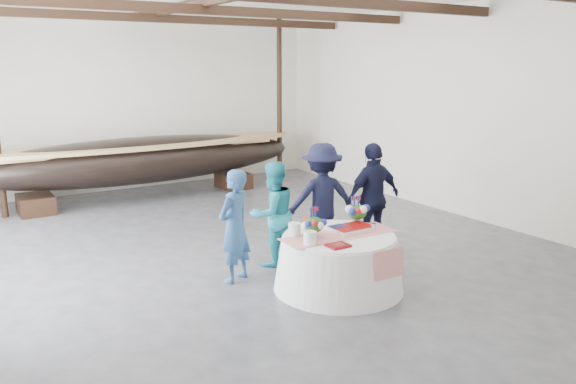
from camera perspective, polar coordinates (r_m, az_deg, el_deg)
floor at (r=10.35m, az=-4.24°, el=-5.49°), size 10.00×12.00×0.01m
wall_back at (r=15.42m, az=-15.09°, el=8.73°), size 10.00×0.02×4.50m
wall_front at (r=5.41m, az=26.85°, el=0.70°), size 10.00×0.02×4.50m
wall_right at (r=12.97m, az=15.64°, el=7.98°), size 0.02×12.00×4.50m
pavilion_structure at (r=10.55m, az=-6.73°, el=16.87°), size 9.80×11.76×4.50m
longboat_display at (r=14.07m, az=-14.62°, el=3.18°), size 8.20×1.64×1.54m
banquet_table at (r=8.37m, az=5.17°, el=-7.06°), size 1.92×1.92×0.82m
tabletop_items at (r=8.29m, az=4.84°, el=-3.16°), size 1.80×0.96×0.40m
guest_woman_blue at (r=8.51m, az=-5.45°, el=-3.46°), size 0.76×0.66×1.74m
guest_woman_teal at (r=9.18m, az=-1.56°, el=-2.23°), size 0.90×0.73×1.73m
guest_man_left at (r=9.75m, az=3.45°, el=-0.69°), size 1.42×1.09×1.94m
guest_man_right at (r=9.94m, az=8.65°, el=-0.56°), size 1.14×0.49×1.94m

